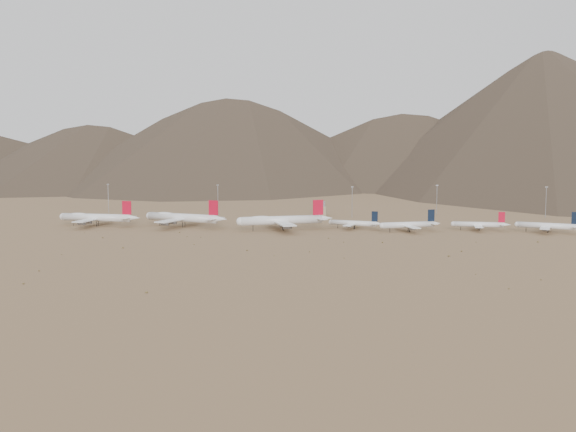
# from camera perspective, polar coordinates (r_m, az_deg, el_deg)

# --- Properties ---
(ground) EXTENTS (3000.00, 3000.00, 0.00)m
(ground) POSITION_cam_1_polar(r_m,az_deg,el_deg) (428.80, -2.01, -1.61)
(ground) COLOR #92714B
(ground) RESTS_ON ground
(mountain_ridge) EXTENTS (4400.00, 1000.00, 300.00)m
(mountain_ridge) POSITION_cam_1_polar(r_m,az_deg,el_deg) (1324.89, 3.84, 10.11)
(mountain_ridge) COLOR #4B3C2D
(mountain_ridge) RESTS_ON ground
(widebody_west) EXTENTS (64.01, 49.53, 19.03)m
(widebody_west) POSITION_cam_1_polar(r_m,az_deg,el_deg) (490.59, -16.66, -0.12)
(widebody_west) COLOR white
(widebody_west) RESTS_ON ground
(widebody_centre) EXTENTS (66.28, 52.71, 20.41)m
(widebody_centre) POSITION_cam_1_polar(r_m,az_deg,el_deg) (471.12, -9.35, -0.13)
(widebody_centre) COLOR white
(widebody_centre) RESTS_ON ground
(widebody_east) EXTENTS (66.14, 53.02, 20.76)m
(widebody_east) POSITION_cam_1_polar(r_m,az_deg,el_deg) (447.24, -0.54, -0.37)
(widebody_east) COLOR white
(widebody_east) RESTS_ON ground
(narrowbody_a) EXTENTS (39.11, 28.97, 13.26)m
(narrowbody_a) POSITION_cam_1_polar(r_m,az_deg,el_deg) (455.70, 5.96, -0.64)
(narrowbody_a) COLOR white
(narrowbody_a) RESTS_ON ground
(narrowbody_b) EXTENTS (43.26, 32.38, 14.98)m
(narrowbody_b) POSITION_cam_1_polar(r_m,az_deg,el_deg) (447.55, 10.74, -0.76)
(narrowbody_b) COLOR white
(narrowbody_b) RESTS_ON ground
(narrowbody_c) EXTENTS (40.43, 29.08, 13.34)m
(narrowbody_c) POSITION_cam_1_polar(r_m,az_deg,el_deg) (464.88, 16.68, -0.73)
(narrowbody_c) COLOR white
(narrowbody_c) RESTS_ON ground
(narrowbody_d) EXTENTS (43.88, 32.64, 14.99)m
(narrowbody_d) POSITION_cam_1_polar(r_m,az_deg,el_deg) (467.53, 22.17, -0.82)
(narrowbody_d) COLOR white
(narrowbody_d) RESTS_ON ground
(control_tower) EXTENTS (8.00, 8.00, 12.00)m
(control_tower) POSITION_cam_1_polar(r_m,az_deg,el_deg) (543.72, 3.00, 0.59)
(control_tower) COLOR gray
(control_tower) RESTS_ON ground
(mast_far_west) EXTENTS (2.00, 0.60, 25.70)m
(mast_far_west) POSITION_cam_1_polar(r_m,az_deg,el_deg) (586.76, -15.69, 1.65)
(mast_far_west) COLOR gray
(mast_far_west) RESTS_ON ground
(mast_west) EXTENTS (2.00, 0.60, 25.70)m
(mast_west) POSITION_cam_1_polar(r_m,az_deg,el_deg) (557.84, -6.25, 1.62)
(mast_west) COLOR gray
(mast_west) RESTS_ON ground
(mast_centre) EXTENTS (2.00, 0.60, 25.70)m
(mast_centre) POSITION_cam_1_polar(r_m,az_deg,el_deg) (530.95, 5.72, 1.40)
(mast_centre) COLOR gray
(mast_centre) RESTS_ON ground
(mast_east) EXTENTS (2.00, 0.60, 25.70)m
(mast_east) POSITION_cam_1_polar(r_m,az_deg,el_deg) (564.99, 13.09, 1.55)
(mast_east) COLOR gray
(mast_east) RESTS_ON ground
(mast_far_east) EXTENTS (2.00, 0.60, 25.70)m
(mast_far_east) POSITION_cam_1_polar(r_m,az_deg,el_deg) (567.85, 21.95, 1.29)
(mast_far_east) COLOR gray
(mast_far_east) RESTS_ON ground
(desert_scrub) EXTENTS (377.35, 179.44, 0.85)m
(desert_scrub) POSITION_cam_1_polar(r_m,az_deg,el_deg) (347.01, -2.69, -3.40)
(desert_scrub) COLOR brown
(desert_scrub) RESTS_ON ground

